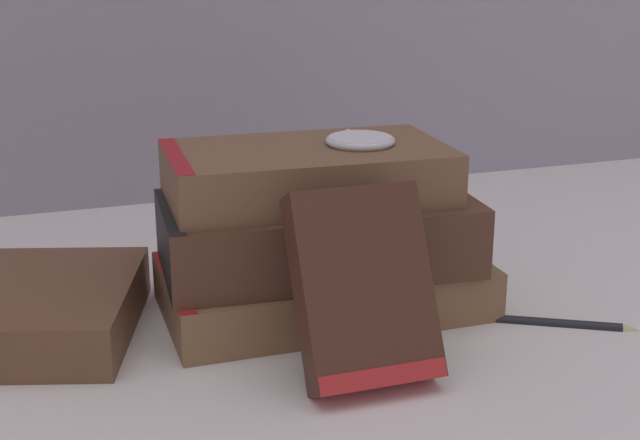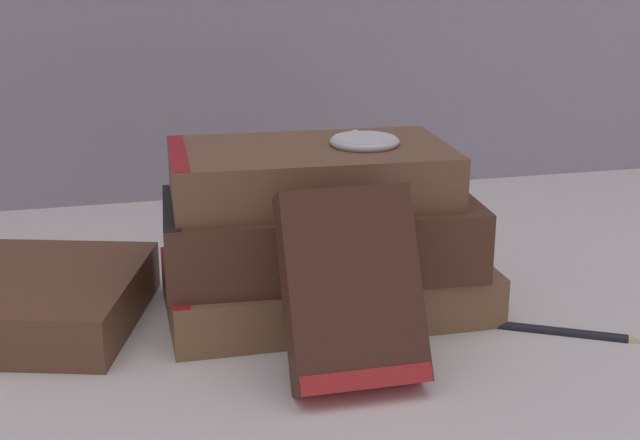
# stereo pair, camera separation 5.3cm
# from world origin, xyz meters

# --- Properties ---
(ground_plane) EXTENTS (3.00, 3.00, 0.00)m
(ground_plane) POSITION_xyz_m (0.00, 0.00, 0.00)
(ground_plane) COLOR silver
(book_flat_bottom) EXTENTS (0.24, 0.13, 0.04)m
(book_flat_bottom) POSITION_xyz_m (0.05, 0.02, 0.02)
(book_flat_bottom) COLOR brown
(book_flat_bottom) RESTS_ON ground_plane
(book_flat_middle) EXTENTS (0.24, 0.13, 0.05)m
(book_flat_middle) POSITION_xyz_m (0.04, 0.02, 0.06)
(book_flat_middle) COLOR #4C2D1E
(book_flat_middle) RESTS_ON book_flat_bottom
(book_flat_top) EXTENTS (0.21, 0.12, 0.04)m
(book_flat_top) POSITION_xyz_m (0.04, 0.02, 0.11)
(book_flat_top) COLOR brown
(book_flat_top) RESTS_ON book_flat_middle
(book_leaning_front) EXTENTS (0.09, 0.08, 0.12)m
(book_leaning_front) POSITION_xyz_m (0.04, -0.09, 0.06)
(book_leaning_front) COLOR #422319
(book_leaning_front) RESTS_ON ground_plane
(pocket_watch) EXTENTS (0.05, 0.05, 0.01)m
(pocket_watch) POSITION_xyz_m (0.08, 0.02, 0.13)
(pocket_watch) COLOR silver
(pocket_watch) RESTS_ON book_flat_top
(reading_glasses) EXTENTS (0.11, 0.07, 0.00)m
(reading_glasses) POSITION_xyz_m (0.01, 0.16, 0.00)
(reading_glasses) COLOR #ADADB2
(reading_glasses) RESTS_ON ground_plane
(fountain_pen) EXTENTS (0.11, 0.07, 0.01)m
(fountain_pen) POSITION_xyz_m (0.21, -0.06, 0.00)
(fountain_pen) COLOR black
(fountain_pen) RESTS_ON ground_plane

